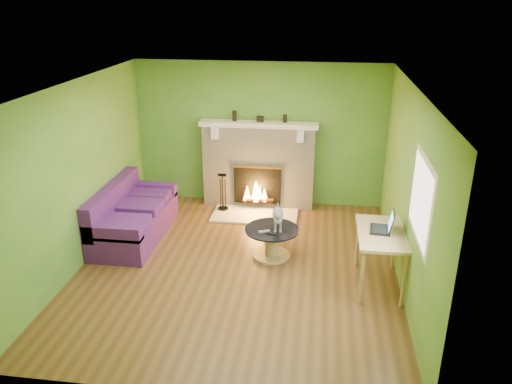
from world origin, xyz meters
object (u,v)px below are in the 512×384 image
sofa (131,217)px  cat (278,216)px  desk (381,239)px  coffee_table (272,240)px

sofa → cat: bearing=-7.4°
desk → cat: size_ratio=1.83×
sofa → desk: (3.81, -0.96, 0.36)m
coffee_table → cat: size_ratio=1.37×
desk → cat: bearing=155.5°
sofa → coffee_table: sofa is taller
desk → coffee_table: bearing=158.3°
cat → desk: bearing=-30.5°
sofa → coffee_table: 2.34m
coffee_table → desk: 1.67m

